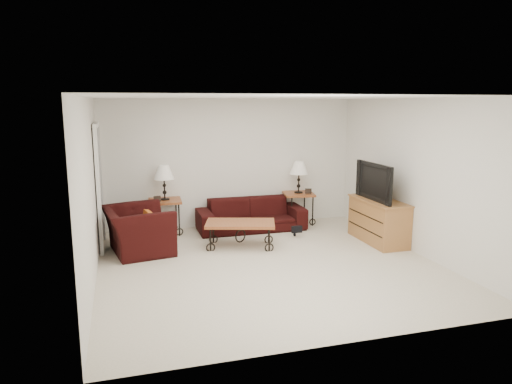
# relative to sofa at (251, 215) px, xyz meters

# --- Properties ---
(ground) EXTENTS (5.00, 5.00, 0.00)m
(ground) POSITION_rel_sofa_xyz_m (-0.28, -2.02, -0.30)
(ground) COLOR beige
(ground) RESTS_ON ground
(wall_back) EXTENTS (5.00, 0.02, 2.50)m
(wall_back) POSITION_rel_sofa_xyz_m (-0.28, 0.48, 0.95)
(wall_back) COLOR white
(wall_back) RESTS_ON ground
(wall_front) EXTENTS (5.00, 0.02, 2.50)m
(wall_front) POSITION_rel_sofa_xyz_m (-0.28, -4.52, 0.95)
(wall_front) COLOR white
(wall_front) RESTS_ON ground
(wall_left) EXTENTS (0.02, 5.00, 2.50)m
(wall_left) POSITION_rel_sofa_xyz_m (-2.78, -2.02, 0.95)
(wall_left) COLOR white
(wall_left) RESTS_ON ground
(wall_right) EXTENTS (0.02, 5.00, 2.50)m
(wall_right) POSITION_rel_sofa_xyz_m (2.22, -2.02, 0.95)
(wall_right) COLOR white
(wall_right) RESTS_ON ground
(ceiling) EXTENTS (5.00, 5.00, 0.00)m
(ceiling) POSITION_rel_sofa_xyz_m (-0.28, -2.02, 2.20)
(ceiling) COLOR white
(ceiling) RESTS_ON wall_back
(doorway) EXTENTS (0.08, 0.94, 2.04)m
(doorway) POSITION_rel_sofa_xyz_m (-2.75, -0.37, 0.72)
(doorway) COLOR black
(doorway) RESTS_ON ground
(sofa) EXTENTS (2.06, 0.81, 0.60)m
(sofa) POSITION_rel_sofa_xyz_m (0.00, 0.00, 0.00)
(sofa) COLOR black
(sofa) RESTS_ON ground
(side_table_left) EXTENTS (0.63, 0.63, 0.65)m
(side_table_left) POSITION_rel_sofa_xyz_m (-1.62, 0.18, 0.02)
(side_table_left) COLOR #964A26
(side_table_left) RESTS_ON ground
(side_table_right) EXTENTS (0.67, 0.67, 0.64)m
(side_table_right) POSITION_rel_sofa_xyz_m (1.04, 0.18, 0.02)
(side_table_right) COLOR #964A26
(side_table_right) RESTS_ON ground
(lamp_left) EXTENTS (0.39, 0.39, 0.65)m
(lamp_left) POSITION_rel_sofa_xyz_m (-1.62, 0.18, 0.68)
(lamp_left) COLOR black
(lamp_left) RESTS_ON side_table_left
(lamp_right) EXTENTS (0.42, 0.42, 0.64)m
(lamp_right) POSITION_rel_sofa_xyz_m (1.04, 0.18, 0.66)
(lamp_right) COLOR black
(lamp_right) RESTS_ON side_table_right
(photo_frame_left) EXTENTS (0.13, 0.03, 0.11)m
(photo_frame_left) POSITION_rel_sofa_xyz_m (-1.77, 0.03, 0.40)
(photo_frame_left) COLOR black
(photo_frame_left) RESTS_ON side_table_left
(photo_frame_right) EXTENTS (0.13, 0.06, 0.11)m
(photo_frame_right) POSITION_rel_sofa_xyz_m (1.19, 0.03, 0.40)
(photo_frame_right) COLOR black
(photo_frame_right) RESTS_ON side_table_right
(coffee_table) EXTENTS (1.29, 0.93, 0.43)m
(coffee_table) POSITION_rel_sofa_xyz_m (-0.47, -1.02, -0.08)
(coffee_table) COLOR #964A26
(coffee_table) RESTS_ON ground
(armchair) EXTENTS (1.20, 1.31, 0.75)m
(armchair) POSITION_rel_sofa_xyz_m (-2.16, -0.83, 0.07)
(armchair) COLOR black
(armchair) RESTS_ON ground
(throw_pillow) EXTENTS (0.15, 0.35, 0.34)m
(throw_pillow) POSITION_rel_sofa_xyz_m (-2.01, -0.88, 0.22)
(throw_pillow) COLOR #BA4917
(throw_pillow) RESTS_ON armchair
(tv_stand) EXTENTS (0.53, 1.26, 0.76)m
(tv_stand) POSITION_rel_sofa_xyz_m (1.95, -1.39, 0.08)
(tv_stand) COLOR #B57543
(tv_stand) RESTS_ON ground
(television) EXTENTS (0.15, 1.13, 0.65)m
(television) POSITION_rel_sofa_xyz_m (1.93, -1.39, 0.78)
(television) COLOR black
(television) RESTS_ON tv_stand
(backpack) EXTENTS (0.31, 0.24, 0.39)m
(backpack) POSITION_rel_sofa_xyz_m (0.65, -0.67, -0.11)
(backpack) COLOR black
(backpack) RESTS_ON ground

